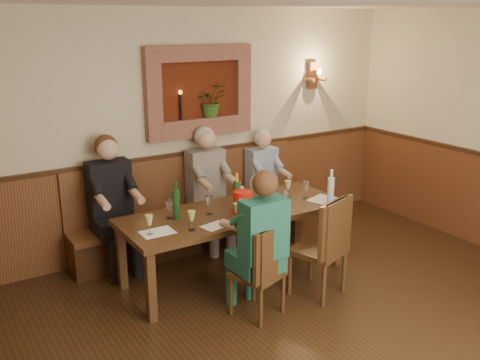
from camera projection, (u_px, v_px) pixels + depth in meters
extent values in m
cube|color=beige|center=(183.00, 130.00, 6.32)|extent=(6.00, 0.04, 2.80)
cube|color=#592C19|center=(186.00, 199.00, 6.54)|extent=(6.00, 0.04, 1.10)
cube|color=#381E0F|center=(185.00, 153.00, 6.38)|extent=(6.02, 0.06, 0.05)
cube|color=#4F1A0B|center=(198.00, 91.00, 6.28)|extent=(1.00, 0.02, 0.70)
cube|color=#99634E|center=(199.00, 53.00, 6.11)|extent=(1.36, 0.12, 0.18)
cube|color=#99634E|center=(200.00, 129.00, 6.37)|extent=(1.36, 0.12, 0.18)
cube|color=#99634E|center=(153.00, 95.00, 5.94)|extent=(0.18, 0.12, 0.70)
cube|color=#99634E|center=(242.00, 88.00, 6.54)|extent=(0.18, 0.12, 0.70)
cube|color=#99634E|center=(200.00, 120.00, 6.34)|extent=(1.00, 0.14, 0.04)
imported|color=#2F501B|center=(211.00, 100.00, 6.35)|extent=(0.35, 0.30, 0.39)
cylinder|color=black|center=(181.00, 107.00, 6.16)|extent=(0.03, 0.03, 0.30)
cylinder|color=#FFBF59|center=(180.00, 92.00, 6.11)|extent=(0.04, 0.04, 0.04)
cube|color=#592C19|center=(312.00, 75.00, 7.09)|extent=(0.12, 0.08, 0.35)
cylinder|color=#592C19|center=(309.00, 80.00, 7.00)|extent=(0.05, 0.18, 0.05)
cylinder|color=#592C19|center=(321.00, 79.00, 7.10)|extent=(0.05, 0.18, 0.05)
cylinder|color=#FFBF59|center=(319.00, 72.00, 6.97)|extent=(0.06, 0.06, 0.06)
cube|color=#382310|center=(234.00, 213.00, 5.58)|extent=(2.40, 0.90, 0.06)
cube|color=#382310|center=(151.00, 287.00, 4.82)|extent=(0.08, 0.08, 0.69)
cube|color=#382310|center=(337.00, 235.00, 5.96)|extent=(0.08, 0.08, 0.69)
cube|color=#382310|center=(122.00, 257.00, 5.41)|extent=(0.08, 0.08, 0.69)
cube|color=#382310|center=(296.00, 216.00, 6.56)|extent=(0.08, 0.08, 0.69)
cube|color=#381E0F|center=(195.00, 231.00, 6.47)|extent=(3.00, 0.40, 0.40)
cube|color=#592C19|center=(195.00, 214.00, 6.40)|extent=(3.00, 0.45, 0.06)
cube|color=#592C19|center=(187.00, 182.00, 6.45)|extent=(3.00, 0.06, 0.66)
cube|color=#382310|center=(257.00, 295.00, 4.98)|extent=(0.49, 0.49, 0.39)
cube|color=#382310|center=(257.00, 274.00, 4.92)|extent=(0.51, 0.51, 0.05)
cube|color=#382310|center=(274.00, 253.00, 4.73)|extent=(0.40, 0.16, 0.48)
cube|color=#382310|center=(317.00, 273.00, 5.36)|extent=(0.55, 0.55, 0.44)
cube|color=#382310|center=(318.00, 250.00, 5.29)|extent=(0.58, 0.58, 0.05)
cube|color=#382310|center=(338.00, 227.00, 5.08)|extent=(0.45, 0.18, 0.55)
cube|color=black|center=(119.00, 253.00, 5.81)|extent=(0.45, 0.47, 0.45)
cube|color=black|center=(109.00, 188.00, 5.76)|extent=(0.45, 0.24, 0.59)
sphere|color=#D8A384|center=(108.00, 149.00, 5.60)|extent=(0.23, 0.23, 0.23)
sphere|color=#4C2D19|center=(106.00, 146.00, 5.63)|extent=(0.25, 0.25, 0.25)
cube|color=#534E4C|center=(213.00, 231.00, 6.42)|extent=(0.44, 0.46, 0.45)
cube|color=#534E4C|center=(205.00, 173.00, 6.37)|extent=(0.44, 0.23, 0.57)
sphere|color=#D8A384|center=(206.00, 139.00, 6.21)|extent=(0.22, 0.22, 0.22)
sphere|color=#B2B2B2|center=(204.00, 136.00, 6.25)|extent=(0.24, 0.24, 0.24)
cube|color=navy|center=(268.00, 217.00, 6.85)|extent=(0.39, 0.41, 0.45)
cube|color=navy|center=(262.00, 168.00, 6.80)|extent=(0.39, 0.20, 0.51)
sphere|color=#D8A384|center=(264.00, 139.00, 6.66)|extent=(0.19, 0.19, 0.19)
sphere|color=#B2B2B2|center=(261.00, 137.00, 6.69)|extent=(0.21, 0.21, 0.21)
cube|color=#174752|center=(253.00, 288.00, 5.04)|extent=(0.42, 0.44, 0.45)
cube|color=#174752|center=(264.00, 229.00, 4.71)|extent=(0.42, 0.22, 0.55)
sphere|color=#D8A384|center=(262.00, 184.00, 4.63)|extent=(0.21, 0.21, 0.21)
sphere|color=#4C2D19|center=(265.00, 183.00, 4.58)|extent=(0.23, 0.23, 0.23)
cylinder|color=red|center=(243.00, 202.00, 5.45)|extent=(0.26, 0.26, 0.23)
cylinder|color=#19471E|center=(237.00, 196.00, 5.55)|extent=(0.08, 0.08, 0.31)
cylinder|color=orange|center=(237.00, 177.00, 5.50)|extent=(0.03, 0.03, 0.09)
cylinder|color=#19471E|center=(176.00, 205.00, 5.29)|extent=(0.09, 0.09, 0.30)
cylinder|color=#19471E|center=(176.00, 186.00, 5.23)|extent=(0.04, 0.04, 0.09)
cylinder|color=silver|center=(331.00, 191.00, 5.71)|extent=(0.09, 0.09, 0.30)
cylinder|color=silver|center=(332.00, 174.00, 5.65)|extent=(0.04, 0.04, 0.09)
cube|color=white|center=(157.00, 232.00, 4.99)|extent=(0.31, 0.22, 0.00)
cube|color=white|center=(258.00, 211.00, 5.55)|extent=(0.31, 0.24, 0.00)
cube|color=white|center=(321.00, 199.00, 5.91)|extent=(0.35, 0.30, 0.00)
cube|color=white|center=(215.00, 226.00, 5.14)|extent=(0.29, 0.23, 0.00)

